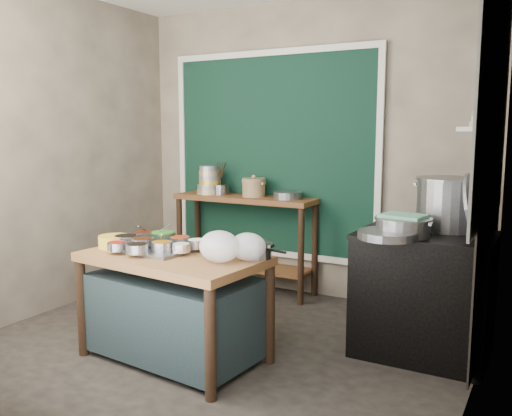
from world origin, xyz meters
The scene contains 30 objects.
floor centered at (0.00, 0.00, -0.01)m, with size 3.50×3.00×0.02m, color #302B24.
back_wall centered at (0.00, 1.51, 1.40)m, with size 3.50×0.02×2.80m, color gray.
left_wall centered at (-1.76, 0.00, 1.40)m, with size 0.02×3.00×2.80m, color gray.
right_wall centered at (1.76, 0.00, 1.40)m, with size 0.02×3.00×2.80m, color gray.
curtain_panel centered at (-0.35, 1.47, 1.35)m, with size 2.10×0.02×1.90m, color black.
curtain_frame centered at (-0.35, 1.46, 1.35)m, with size 2.22×0.03×2.02m, color beige, non-canonical shape.
tile_panel centered at (1.74, 0.55, 1.85)m, with size 0.02×1.70×1.70m, color #B2B2AA.
soot_patch centered at (1.74, 0.65, 0.70)m, with size 0.01×1.30×1.30m, color black.
wall_shelf centered at (1.63, 0.85, 1.60)m, with size 0.22×0.70×0.03m, color beige.
prep_table centered at (-0.14, -0.40, 0.38)m, with size 1.25×0.72×0.75m, color brown.
back_counter centered at (-0.55, 1.28, 0.47)m, with size 1.45×0.40×0.95m, color brown.
stove_block centered at (1.35, 0.55, 0.42)m, with size 0.90×0.68×0.85m, color black.
stove_top centered at (1.35, 0.55, 0.86)m, with size 0.92×0.69×0.03m, color black.
condiment_tray centered at (-0.33, -0.36, 0.76)m, with size 0.55×0.39×0.02m, color gray.
condiment_bowls centered at (-0.35, -0.35, 0.81)m, with size 0.66×0.53×0.08m.
yellow_basin centered at (-0.65, -0.42, 0.79)m, with size 0.23×0.23×0.09m, color gold.
saucepan centered at (0.41, -0.20, 0.81)m, with size 0.21×0.21×0.11m, color gray, non-canonical shape.
plastic_bag_a centered at (0.26, -0.43, 0.85)m, with size 0.28×0.23×0.21m, color white.
plastic_bag_b centered at (0.40, -0.30, 0.84)m, with size 0.25×0.21×0.18m, color white.
bowl_stack centered at (-0.96, 1.26, 1.07)m, with size 0.25×0.25×0.28m.
utensil_cup centered at (-0.83, 1.27, 1.00)m, with size 0.17×0.17×0.10m, color gray.
ceramic_crock centered at (-0.45, 1.28, 1.03)m, with size 0.24×0.24×0.16m, color olive, non-canonical shape.
wide_bowl centered at (-0.08, 1.28, 0.98)m, with size 0.27×0.27×0.07m, color gray.
stock_pot centered at (1.46, 0.76, 1.07)m, with size 0.48×0.48×0.38m, color gray, non-canonical shape.
pot_lid centered at (1.65, 0.53, 1.10)m, with size 0.44×0.44×0.02m, color gray.
steamer centered at (1.23, 0.36, 0.94)m, with size 0.39×0.39×0.13m, color gray, non-canonical shape.
green_cloth centered at (1.23, 0.36, 1.02)m, with size 0.28×0.22×0.02m, color #559076.
shallow_pan centered at (1.17, 0.22, 0.91)m, with size 0.39×0.39×0.05m, color gray.
shelf_bowl_stack centered at (1.63, 0.79, 1.67)m, with size 0.14×0.14×0.11m.
shelf_bowl_green centered at (1.63, 1.02, 1.64)m, with size 0.15×0.15×0.05m, color gray.
Camera 1 is at (2.12, -3.28, 1.59)m, focal length 38.00 mm.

